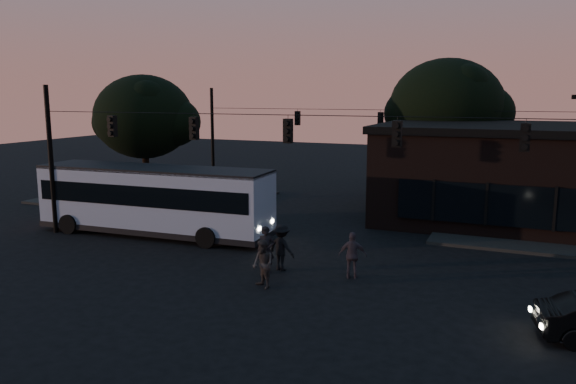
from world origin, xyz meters
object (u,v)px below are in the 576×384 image
at_px(building, 522,174).
at_px(pedestrian_b, 263,264).
at_px(bus, 154,197).
at_px(pedestrian_d, 282,247).
at_px(pedestrian_c, 353,255).
at_px(pedestrian_a, 266,250).

distance_m(building, pedestrian_b, 17.72).
bearing_deg(bus, pedestrian_b, -33.66).
xyz_separation_m(building, pedestrian_b, (-8.55, -15.42, -1.81)).
distance_m(building, pedestrian_d, 15.95).
height_order(bus, pedestrian_b, bus).
distance_m(pedestrian_b, pedestrian_c, 3.57).
height_order(building, bus, building).
xyz_separation_m(pedestrian_a, pedestrian_b, (0.64, -1.64, -0.04)).
distance_m(pedestrian_c, pedestrian_d, 2.94).
xyz_separation_m(building, pedestrian_d, (-8.76, -13.21, -1.76)).
distance_m(pedestrian_a, pedestrian_d, 0.71).
bearing_deg(pedestrian_a, building, 33.80).
relative_size(building, bus, 1.25).
distance_m(bus, pedestrian_d, 8.79).
distance_m(building, pedestrian_a, 16.65).
xyz_separation_m(pedestrian_a, pedestrian_c, (3.37, 0.67, -0.02)).
bearing_deg(building, pedestrian_d, -123.56).
bearing_deg(pedestrian_c, pedestrian_d, -12.01).
bearing_deg(pedestrian_c, pedestrian_a, -2.71).
xyz_separation_m(building, bus, (-17.01, -10.34, -0.77)).
bearing_deg(pedestrian_d, building, -106.36).
relative_size(pedestrian_b, pedestrian_d, 0.95).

